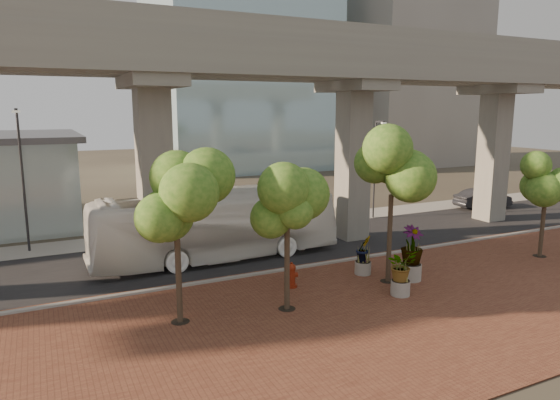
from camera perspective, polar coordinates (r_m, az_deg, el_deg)
name	(u,v)px	position (r m, az deg, el deg)	size (l,w,h in m)	color
ground	(279,259)	(27.09, -0.15, -6.78)	(160.00, 160.00, 0.00)	#3B342B
brick_plaza	(366,312)	(20.61, 9.83, -12.52)	(70.00, 13.00, 0.06)	brown
asphalt_road	(264,250)	(28.82, -1.90, -5.68)	(90.00, 8.00, 0.04)	black
curb_strip	(296,268)	(25.36, 1.84, -7.80)	(70.00, 0.25, 0.16)	gray
far_sidewalk	(230,229)	(33.75, -5.72, -3.31)	(90.00, 3.00, 0.06)	gray
transit_viaduct	(263,122)	(27.70, -1.99, 8.92)	(72.00, 5.60, 12.40)	gray
midrise_block	(405,81)	(77.20, 14.09, 13.07)	(18.00, 16.00, 24.00)	gray
transit_bus	(217,226)	(26.77, -7.25, -2.98)	(3.10, 13.22, 3.69)	white
parked_car	(483,199)	(43.72, 22.17, 0.11)	(1.63, 4.70, 1.55)	black
fire_hydrant	(291,275)	(22.71, 1.31, -8.59)	(0.58, 0.52, 1.16)	maroon
planter_front	(401,268)	(22.17, 13.69, -7.51)	(1.85, 1.85, 2.03)	#9F9A90
planter_right	(412,248)	(24.12, 14.83, -5.28)	(2.42, 2.42, 2.59)	#9E9A8E
planter_left	(363,250)	(24.58, 9.51, -5.71)	(1.77, 1.77, 1.94)	#AAA499
street_tree_far_west	(176,200)	(18.41, -11.84, -0.02)	(4.03, 4.03, 6.54)	#4B3C2B
street_tree_near_west	(287,206)	(19.33, 0.82, -0.67)	(3.14, 3.14, 5.68)	#4B3C2B
street_tree_near_east	(392,169)	(22.93, 12.71, 3.49)	(4.07, 4.07, 7.16)	#4B3C2B
street_tree_far_east	(547,181)	(30.09, 28.19, 1.93)	(3.36, 3.36, 5.71)	#4B3C2B
streetlamp_west	(22,170)	(30.87, -27.40, 3.03)	(0.40, 1.16, 7.98)	#29292D
streetlamp_east	(376,162)	(36.88, 10.87, 4.24)	(0.35, 1.03, 7.12)	#2B2C30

